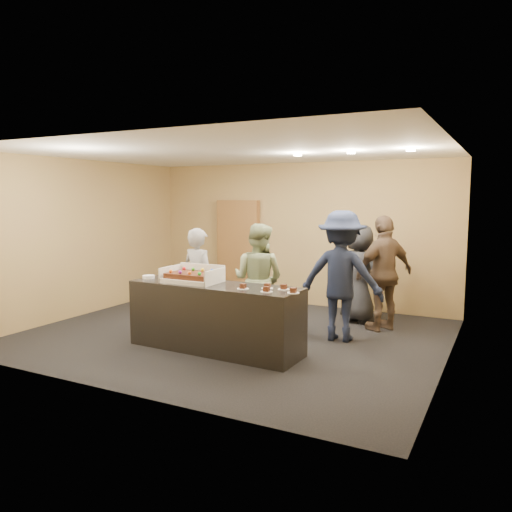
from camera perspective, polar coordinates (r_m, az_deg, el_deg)
name	(u,v)px	position (r m, az deg, el deg)	size (l,w,h in m)	color
room	(233,245)	(7.35, -2.60, 1.24)	(6.04, 6.00, 2.70)	black
serving_counter	(215,317)	(6.77, -4.70, -6.99)	(2.40, 0.70, 0.90)	black
storage_cabinet	(238,250)	(10.09, -2.04, 0.72)	(0.91, 0.15, 1.99)	brown
cake_box	(193,278)	(6.89, -7.17, -2.55)	(0.75, 0.52, 0.22)	white
sheet_cake	(192,275)	(6.86, -7.31, -2.18)	(0.64, 0.44, 0.12)	#3E1B0E
plate_stack	(149,277)	(7.29, -12.18, -2.34)	(0.17, 0.17, 0.04)	white
slice_a	(243,287)	(6.31, -1.51, -3.59)	(0.15, 0.15, 0.07)	white
slice_b	(267,287)	(6.34, 1.29, -3.54)	(0.15, 0.15, 0.07)	white
slice_c	(267,290)	(6.11, 1.21, -3.92)	(0.15, 0.15, 0.07)	white
slice_d	(284,288)	(6.27, 3.19, -3.65)	(0.15, 0.15, 0.07)	white
slice_e	(293,291)	(6.05, 4.28, -4.05)	(0.15, 0.15, 0.07)	white
person_server_grey	(199,281)	(7.61, -6.56, -2.81)	(0.58, 0.38, 1.60)	gray
person_sage_man	(258,279)	(7.44, 0.25, -2.69)	(0.81, 0.63, 1.67)	#8F9E72
person_navy_man	(341,276)	(7.25, 9.72, -2.24)	(1.21, 0.69, 1.87)	#171F38
person_brown_extra	(384,273)	(7.91, 14.45, -1.92)	(1.04, 0.43, 1.78)	brown
person_dark_suit	(359,273)	(8.38, 11.73, -1.97)	(0.79, 0.51, 1.61)	#242529
ceiling_spotlights	(351,152)	(7.17, 10.82, 11.55)	(1.72, 0.12, 0.03)	#FFEAC6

